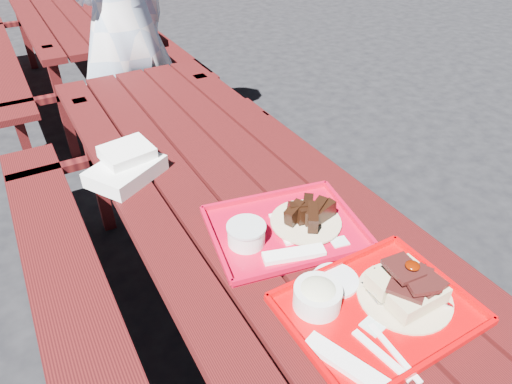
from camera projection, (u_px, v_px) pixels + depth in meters
ground at (239, 329)px, 1.96m from camera, size 60.00×60.00×0.00m
picnic_table_near at (235, 230)px, 1.63m from camera, size 1.41×2.40×0.75m
picnic_table_far at (73, 30)px, 3.61m from camera, size 1.41×2.40×0.75m
near_tray at (373, 299)px, 1.08m from camera, size 0.44×0.37×0.14m
far_tray at (283, 228)px, 1.31m from camera, size 0.48×0.40×0.07m
white_cloth at (126, 166)px, 1.55m from camera, size 0.29×0.27×0.10m
person at (122, 24)px, 2.42m from camera, size 0.81×0.69×1.87m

